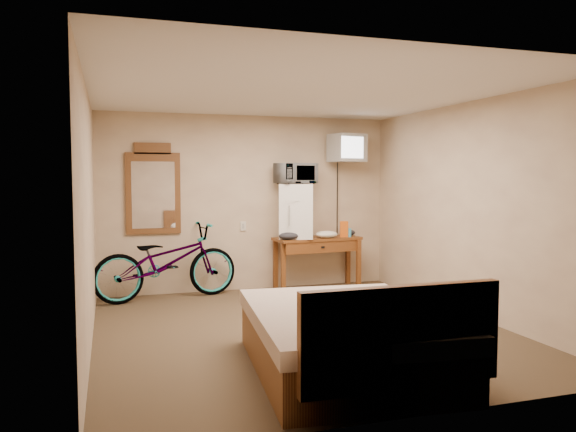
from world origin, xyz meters
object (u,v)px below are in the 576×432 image
object	(u,v)px
microwave	(296,174)
bed	(349,338)
crt_television	(347,148)
wall_mirror	(153,190)
bicycle	(167,262)
blue_cup	(349,233)
desk	(318,246)
mini_fridge	(296,211)

from	to	relation	value
microwave	bed	size ratio (longest dim) A/B	0.25
crt_television	wall_mirror	world-z (taller)	crt_television
microwave	wall_mirror	size ratio (longest dim) A/B	0.43
wall_mirror	bicycle	bearing A→B (deg)	-67.52
wall_mirror	bed	distance (m)	4.04
blue_cup	bed	world-z (taller)	bed
blue_cup	crt_television	xyz separation A→B (m)	(-0.02, 0.06, 1.24)
desk	microwave	size ratio (longest dim) A/B	2.42
crt_television	bed	size ratio (longest dim) A/B	0.29
desk	blue_cup	world-z (taller)	blue_cup
crt_television	microwave	bearing A→B (deg)	179.43
mini_fridge	bicycle	bearing A→B (deg)	-177.49
desk	microwave	bearing A→B (deg)	175.35
blue_cup	mini_fridge	bearing A→B (deg)	175.15
desk	bed	bearing A→B (deg)	-106.66
bicycle	mini_fridge	bearing A→B (deg)	-97.84
desk	crt_television	xyz separation A→B (m)	(0.45, 0.02, 1.43)
desk	crt_television	distance (m)	1.50
microwave	bed	distance (m)	3.74
crt_television	wall_mirror	xyz separation A→B (m)	(-2.75, 0.25, -0.60)
blue_cup	bed	bearing A→B (deg)	-113.94
bicycle	bed	world-z (taller)	bicycle
desk	bicycle	distance (m)	2.17
blue_cup	microwave	bearing A→B (deg)	175.14
mini_fridge	crt_television	xyz separation A→B (m)	(0.79, -0.01, 0.91)
crt_television	mini_fridge	bearing A→B (deg)	179.44
crt_television	desk	bearing A→B (deg)	-177.56
crt_television	bed	world-z (taller)	crt_television
wall_mirror	bed	size ratio (longest dim) A/B	0.58
mini_fridge	crt_television	size ratio (longest dim) A/B	1.27
mini_fridge	crt_television	world-z (taller)	crt_television
blue_cup	bicycle	distance (m)	2.65
microwave	bicycle	xyz separation A→B (m)	(-1.83, -0.08, -1.17)
mini_fridge	microwave	xyz separation A→B (m)	(0.00, 0.00, 0.54)
microwave	bicycle	size ratio (longest dim) A/B	0.28
microwave	wall_mirror	distance (m)	1.99
microwave	bicycle	distance (m)	2.17
desk	bed	xyz separation A→B (m)	(-1.01, -3.38, -0.33)
mini_fridge	wall_mirror	xyz separation A→B (m)	(-1.96, 0.24, 0.31)
crt_television	wall_mirror	bearing A→B (deg)	174.79
mini_fridge	blue_cup	world-z (taller)	mini_fridge
desk	microwave	world-z (taller)	microwave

